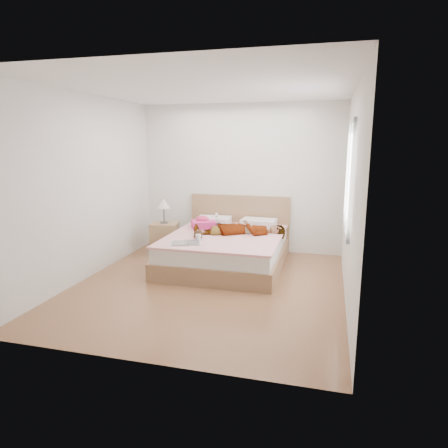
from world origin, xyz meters
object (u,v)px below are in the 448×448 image
Objects in this scene: plush_toy at (199,234)px; towel at (203,223)px; woman at (240,227)px; bed at (227,248)px; magazine at (186,243)px; phone at (217,215)px; coffee_mug at (198,237)px; nightstand at (165,236)px.

towel is at bearing 102.27° from plush_toy.
woman is at bearing -17.27° from towel.
towel is (-0.69, 0.21, -0.02)m from woman.
plush_toy is (-0.34, -0.41, 0.30)m from bed.
bed is 0.66m from towel.
towel is at bearing 94.24° from magazine.
phone is 1.29m from magazine.
towel is 0.72m from plush_toy.
magazine is (-0.41, -0.78, 0.24)m from bed.
towel is at bearing -150.03° from phone.
plush_toy is (0.15, -0.70, -0.02)m from towel.
phone is 1.05m from coffee_mug.
phone is 1.00m from nightstand.
bed is (0.31, -0.48, -0.43)m from phone.
coffee_mug is 0.52× the size of plush_toy.
woman is at bearing 42.69° from plush_toy.
magazine is (0.08, -1.08, -0.07)m from towel.
plush_toy is at bearing 106.39° from coffee_mug.
towel is at bearing 148.92° from bed.
magazine is 0.52× the size of nightstand.
plush_toy is (0.07, 0.38, 0.05)m from magazine.
woman is 1.45m from nightstand.
magazine is at bearing -85.76° from towel.
towel reaches higher than plush_toy.
magazine is 1.37m from nightstand.
plush_toy is (-0.04, 0.15, 0.02)m from coffee_mug.
woman is 12.52× the size of coffee_mug.
woman is at bearing 55.12° from magazine.
phone is at bearing 85.27° from magazine.
bed reaches higher than magazine.
plush_toy is at bearing -129.71° from bed.
coffee_mug is at bearing -104.66° from phone.
coffee_mug reaches higher than magazine.
magazine is at bearing -110.05° from phone.
nightstand is at bearing -114.60° from woman.
phone reaches higher than coffee_mug.
phone is 0.90m from plush_toy.
magazine is (-0.60, -0.87, -0.09)m from woman.
woman is 0.40m from bed.
nightstand is at bearing 126.04° from magazine.
nightstand is (-0.72, 0.02, -0.27)m from towel.
phone is at bearing 87.94° from plush_toy.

